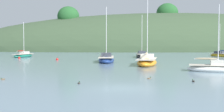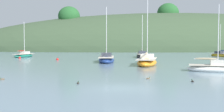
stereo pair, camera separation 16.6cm
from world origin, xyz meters
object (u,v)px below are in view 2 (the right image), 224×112
(sailboat_navy_dinghy, at_px, (142,55))
(duck_lead, at_px, (2,79))
(mooring_buoy_channel, at_px, (58,59))
(sailboat_cream_ketch, at_px, (221,55))
(sailboat_orange_cutter, at_px, (147,62))
(sailboat_yellow_far, at_px, (215,68))
(duck_lone_left, at_px, (148,78))
(sailboat_white_near, at_px, (24,55))
(sailboat_grey_yawl, at_px, (106,59))
(duck_lone_right, at_px, (78,83))
(mooring_buoy_inner, at_px, (20,58))
(duck_straggler, at_px, (193,81))

(sailboat_navy_dinghy, distance_m, duck_lead, 36.40)
(mooring_buoy_channel, bearing_deg, sailboat_cream_ketch, 17.07)
(sailboat_orange_cutter, bearing_deg, sailboat_yellow_far, -54.46)
(duck_lone_left, bearing_deg, sailboat_white_near, 120.10)
(sailboat_navy_dinghy, distance_m, sailboat_cream_ketch, 17.36)
(sailboat_grey_yawl, xyz_separation_m, sailboat_orange_cutter, (5.46, -5.57, 0.03))
(duck_lone_right, bearing_deg, sailboat_orange_cutter, 64.55)
(mooring_buoy_inner, height_order, duck_straggler, mooring_buoy_inner)
(sailboat_yellow_far, bearing_deg, mooring_buoy_inner, 139.14)
(sailboat_yellow_far, distance_m, duck_lead, 21.48)
(sailboat_navy_dinghy, height_order, duck_lone_left, sailboat_navy_dinghy)
(sailboat_yellow_far, relative_size, duck_lead, 19.25)
(sailboat_yellow_far, relative_size, duck_straggler, 17.39)
(sailboat_orange_cutter, distance_m, duck_straggler, 16.13)
(sailboat_yellow_far, xyz_separation_m, duck_lead, (-20.67, -5.86, -0.32))
(sailboat_grey_yawl, distance_m, duck_lone_left, 20.10)
(mooring_buoy_channel, bearing_deg, sailboat_orange_cutter, -37.82)
(mooring_buoy_inner, distance_m, duck_straggler, 38.93)
(sailboat_grey_yawl, distance_m, mooring_buoy_channel, 9.84)
(sailboat_orange_cutter, height_order, duck_straggler, sailboat_orange_cutter)
(sailboat_navy_dinghy, distance_m, duck_straggler, 34.21)
(sailboat_yellow_far, relative_size, mooring_buoy_inner, 13.71)
(mooring_buoy_inner, bearing_deg, mooring_buoy_channel, -31.25)
(sailboat_white_near, height_order, sailboat_cream_ketch, sailboat_white_near)
(sailboat_grey_yawl, bearing_deg, sailboat_navy_dinghy, 59.65)
(sailboat_cream_ketch, height_order, duck_lead, sailboat_cream_ketch)
(mooring_buoy_inner, height_order, duck_lead, mooring_buoy_inner)
(duck_straggler, relative_size, duck_lone_right, 1.00)
(sailboat_yellow_far, distance_m, sailboat_cream_ketch, 32.04)
(sailboat_grey_yawl, bearing_deg, duck_lead, -114.69)
(sailboat_navy_dinghy, height_order, duck_straggler, sailboat_navy_dinghy)
(sailboat_cream_ketch, distance_m, duck_lone_right, 46.33)
(duck_lead, bearing_deg, duck_straggler, -6.34)
(sailboat_orange_cutter, xyz_separation_m, sailboat_navy_dinghy, (1.88, 18.11, -0.05))
(duck_lone_left, bearing_deg, duck_lone_right, -156.48)
(sailboat_yellow_far, height_order, mooring_buoy_channel, sailboat_yellow_far)
(sailboat_cream_ketch, bearing_deg, sailboat_orange_cutter, -132.42)
(sailboat_orange_cutter, bearing_deg, mooring_buoy_inner, 144.43)
(sailboat_grey_yawl, height_order, duck_lone_left, sailboat_grey_yawl)
(sailboat_grey_yawl, bearing_deg, sailboat_white_near, 138.59)
(mooring_buoy_channel, relative_size, mooring_buoy_inner, 1.00)
(sailboat_yellow_far, relative_size, sailboat_white_near, 1.00)
(sailboat_cream_ketch, xyz_separation_m, mooring_buoy_inner, (-40.67, -5.35, -0.22))
(mooring_buoy_channel, distance_m, duck_straggler, 30.72)
(duck_lone_left, bearing_deg, sailboat_cream_ketch, 58.89)
(sailboat_yellow_far, height_order, sailboat_white_near, sailboat_yellow_far)
(sailboat_white_near, relative_size, duck_lone_left, 17.52)
(mooring_buoy_channel, xyz_separation_m, mooring_buoy_inner, (-7.81, 4.74, 0.00))
(mooring_buoy_channel, distance_m, duck_lead, 25.08)
(sailboat_cream_ketch, relative_size, mooring_buoy_inner, 13.12)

